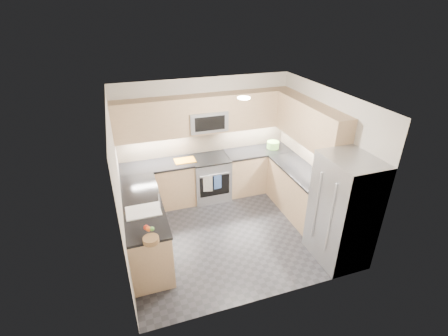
% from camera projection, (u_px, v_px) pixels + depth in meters
% --- Properties ---
extents(floor, '(3.60, 3.20, 0.00)m').
position_uv_depth(floor, '(230.00, 231.00, 6.01)').
color(floor, '#26262B').
rests_on(floor, ground).
extents(ceiling, '(3.60, 3.20, 0.02)m').
position_uv_depth(ceiling, '(231.00, 98.00, 4.86)').
color(ceiling, beige).
rests_on(ceiling, wall_back).
extents(wall_back, '(3.60, 0.02, 2.50)m').
position_uv_depth(wall_back, '(205.00, 138.00, 6.78)').
color(wall_back, beige).
rests_on(wall_back, floor).
extents(wall_front, '(3.60, 0.02, 2.50)m').
position_uv_depth(wall_front, '(273.00, 228.00, 4.09)').
color(wall_front, beige).
rests_on(wall_front, floor).
extents(wall_left, '(0.02, 3.20, 2.50)m').
position_uv_depth(wall_left, '(119.00, 189.00, 4.93)').
color(wall_left, beige).
rests_on(wall_left, floor).
extents(wall_right, '(0.02, 3.20, 2.50)m').
position_uv_depth(wall_right, '(323.00, 157.00, 5.94)').
color(wall_right, beige).
rests_on(wall_right, floor).
extents(base_cab_back_left, '(1.42, 0.60, 0.90)m').
position_uv_depth(base_cab_back_left, '(158.00, 186.00, 6.59)').
color(base_cab_back_left, tan).
rests_on(base_cab_back_left, floor).
extents(base_cab_back_right, '(1.42, 0.60, 0.90)m').
position_uv_depth(base_cab_back_right, '(257.00, 170.00, 7.21)').
color(base_cab_back_right, tan).
rests_on(base_cab_back_right, floor).
extents(base_cab_right, '(0.60, 1.70, 0.90)m').
position_uv_depth(base_cab_right, '(300.00, 193.00, 6.35)').
color(base_cab_right, tan).
rests_on(base_cab_right, floor).
extents(base_cab_peninsula, '(0.60, 2.00, 0.90)m').
position_uv_depth(base_cab_peninsula, '(145.00, 228.00, 5.38)').
color(base_cab_peninsula, tan).
rests_on(base_cab_peninsula, floor).
extents(countertop_back_left, '(1.42, 0.63, 0.04)m').
position_uv_depth(countertop_back_left, '(156.00, 165.00, 6.37)').
color(countertop_back_left, black).
rests_on(countertop_back_left, base_cab_back_left).
extents(countertop_back_right, '(1.42, 0.63, 0.04)m').
position_uv_depth(countertop_back_right, '(258.00, 151.00, 6.99)').
color(countertop_back_right, black).
rests_on(countertop_back_right, base_cab_back_right).
extents(countertop_right, '(0.63, 1.70, 0.04)m').
position_uv_depth(countertop_right, '(302.00, 172.00, 6.14)').
color(countertop_right, black).
rests_on(countertop_right, base_cab_right).
extents(countertop_peninsula, '(0.63, 2.00, 0.04)m').
position_uv_depth(countertop_peninsula, '(142.00, 204.00, 5.16)').
color(countertop_peninsula, black).
rests_on(countertop_peninsula, base_cab_peninsula).
extents(upper_cab_back, '(3.60, 0.35, 0.75)m').
position_uv_depth(upper_cab_back, '(207.00, 114.00, 6.37)').
color(upper_cab_back, tan).
rests_on(upper_cab_back, wall_back).
extents(upper_cab_right, '(0.35, 1.95, 0.75)m').
position_uv_depth(upper_cab_right, '(310.00, 124.00, 5.86)').
color(upper_cab_right, tan).
rests_on(upper_cab_right, wall_right).
extents(backsplash_back, '(3.60, 0.01, 0.51)m').
position_uv_depth(backsplash_back, '(205.00, 140.00, 6.80)').
color(backsplash_back, tan).
rests_on(backsplash_back, wall_back).
extents(backsplash_right, '(0.01, 2.30, 0.51)m').
position_uv_depth(backsplash_right, '(309.00, 150.00, 6.35)').
color(backsplash_right, tan).
rests_on(backsplash_right, wall_right).
extents(gas_range, '(0.76, 0.65, 0.91)m').
position_uv_depth(gas_range, '(210.00, 178.00, 6.87)').
color(gas_range, '#9A9CA1').
rests_on(gas_range, floor).
extents(range_cooktop, '(0.76, 0.65, 0.03)m').
position_uv_depth(range_cooktop, '(210.00, 159.00, 6.66)').
color(range_cooktop, black).
rests_on(range_cooktop, gas_range).
extents(oven_door_glass, '(0.62, 0.02, 0.45)m').
position_uv_depth(oven_door_glass, '(215.00, 186.00, 6.60)').
color(oven_door_glass, black).
rests_on(oven_door_glass, gas_range).
extents(oven_handle, '(0.60, 0.02, 0.02)m').
position_uv_depth(oven_handle, '(215.00, 175.00, 6.46)').
color(oven_handle, '#B2B5BA').
rests_on(oven_handle, gas_range).
extents(microwave, '(0.76, 0.40, 0.40)m').
position_uv_depth(microwave, '(207.00, 120.00, 6.41)').
color(microwave, '#94969B').
rests_on(microwave, upper_cab_back).
extents(microwave_door, '(0.60, 0.01, 0.28)m').
position_uv_depth(microwave_door, '(210.00, 124.00, 6.24)').
color(microwave_door, black).
rests_on(microwave_door, microwave).
extents(refrigerator, '(0.70, 0.90, 1.80)m').
position_uv_depth(refrigerator, '(343.00, 211.00, 5.04)').
color(refrigerator, '#999CA0').
rests_on(refrigerator, floor).
extents(fridge_handle_left, '(0.02, 0.02, 1.20)m').
position_uv_depth(fridge_handle_left, '(330.00, 219.00, 4.76)').
color(fridge_handle_left, '#B2B5BA').
rests_on(fridge_handle_left, refrigerator).
extents(fridge_handle_right, '(0.02, 0.02, 1.20)m').
position_uv_depth(fridge_handle_right, '(316.00, 206.00, 5.06)').
color(fridge_handle_right, '#B2B5BA').
rests_on(fridge_handle_right, refrigerator).
extents(sink_basin, '(0.52, 0.38, 0.16)m').
position_uv_depth(sink_basin, '(144.00, 215.00, 4.97)').
color(sink_basin, white).
rests_on(sink_basin, base_cab_peninsula).
extents(faucet, '(0.03, 0.03, 0.28)m').
position_uv_depth(faucet, '(160.00, 201.00, 4.95)').
color(faucet, silver).
rests_on(faucet, countertop_peninsula).
extents(utensil_bowl, '(0.33, 0.33, 0.15)m').
position_uv_depth(utensil_bowl, '(273.00, 145.00, 7.04)').
color(utensil_bowl, '#74B84F').
rests_on(utensil_bowl, countertop_back_right).
extents(cutting_board, '(0.41, 0.29, 0.01)m').
position_uv_depth(cutting_board, '(185.00, 160.00, 6.52)').
color(cutting_board, orange).
rests_on(cutting_board, countertop_back_left).
extents(fruit_basket, '(0.27, 0.27, 0.08)m').
position_uv_depth(fruit_basket, '(151.00, 240.00, 4.30)').
color(fruit_basket, olive).
rests_on(fruit_basket, countertop_peninsula).
extents(fruit_apple, '(0.07, 0.07, 0.07)m').
position_uv_depth(fruit_apple, '(146.00, 227.00, 4.41)').
color(fruit_apple, red).
rests_on(fruit_apple, fruit_basket).
extents(fruit_pear, '(0.07, 0.07, 0.07)m').
position_uv_depth(fruit_pear, '(152.00, 229.00, 4.39)').
color(fruit_pear, '#559E43').
rests_on(fruit_pear, fruit_basket).
extents(dish_towel_check, '(0.19, 0.06, 0.35)m').
position_uv_depth(dish_towel_check, '(208.00, 184.00, 6.48)').
color(dish_towel_check, silver).
rests_on(dish_towel_check, oven_handle).
extents(dish_towel_blue, '(0.16, 0.03, 0.31)m').
position_uv_depth(dish_towel_blue, '(218.00, 182.00, 6.53)').
color(dish_towel_blue, '#355392').
rests_on(dish_towel_blue, oven_handle).
extents(fruit_orange, '(0.07, 0.07, 0.07)m').
position_uv_depth(fruit_orange, '(148.00, 229.00, 4.39)').
color(fruit_orange, orange).
rests_on(fruit_orange, fruit_basket).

